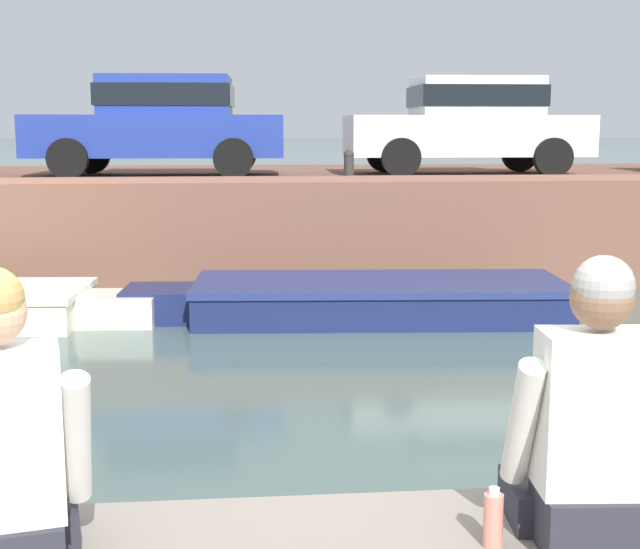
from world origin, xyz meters
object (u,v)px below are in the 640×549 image
object	(u,v)px
car_left_inner_blue	(161,122)
person_seated_right	(590,434)
boat_moored_central_navy	(362,299)
person_seated_left	(1,459)
bottle_drink	(493,520)
car_centre_white	(469,122)
mooring_bollard_mid	(349,164)

from	to	relation	value
car_left_inner_blue	person_seated_right	xyz separation A→B (m)	(2.25, -11.60, -1.08)
boat_moored_central_navy	person_seated_right	bearing A→B (deg)	-92.91
boat_moored_central_navy	person_seated_left	xyz separation A→B (m)	(-2.25, -8.03, 1.10)
boat_moored_central_navy	bottle_drink	size ratio (longest dim) A/B	26.83
car_left_inner_blue	car_centre_white	distance (m)	4.90
mooring_bollard_mid	person_seated_left	xyz separation A→B (m)	(-2.33, -9.94, -0.47)
mooring_bollard_mid	person_seated_left	distance (m)	10.23
boat_moored_central_navy	person_seated_right	distance (m)	8.07
mooring_bollard_mid	person_seated_right	size ratio (longest dim) A/B	0.46
car_left_inner_blue	bottle_drink	distance (m)	11.85
car_centre_white	person_seated_right	world-z (taller)	car_centre_white
person_seated_left	bottle_drink	size ratio (longest dim) A/B	4.73
car_left_inner_blue	person_seated_left	bearing A→B (deg)	-88.01
car_left_inner_blue	person_seated_right	size ratio (longest dim) A/B	4.14
car_left_inner_blue	bottle_drink	xyz separation A→B (m)	(1.94, -11.61, -1.36)
person_seated_left	person_seated_right	bearing A→B (deg)	1.31
mooring_bollard_mid	bottle_drink	xyz separation A→B (m)	(-0.80, -9.91, -0.75)
car_centre_white	bottle_drink	world-z (taller)	car_centre_white
person_seated_left	bottle_drink	xyz separation A→B (m)	(1.53, 0.03, -0.28)
mooring_bollard_mid	bottle_drink	distance (m)	9.97
person_seated_left	person_seated_right	size ratio (longest dim) A/B	1.00
boat_moored_central_navy	person_seated_right	xyz separation A→B (m)	(-0.41, -7.99, 1.10)
car_left_inner_blue	car_centre_white	size ratio (longest dim) A/B	1.04
mooring_bollard_mid	car_left_inner_blue	bearing A→B (deg)	148.20
mooring_bollard_mid	person_seated_right	xyz separation A→B (m)	(-0.49, -9.90, -0.47)
car_centre_white	mooring_bollard_mid	size ratio (longest dim) A/B	8.63
person_seated_right	boat_moored_central_navy	bearing A→B (deg)	87.09
car_centre_white	person_seated_left	size ratio (longest dim) A/B	3.98
person_seated_right	bottle_drink	size ratio (longest dim) A/B	4.73
car_centre_white	mooring_bollard_mid	distance (m)	2.82
mooring_bollard_mid	bottle_drink	bearing A→B (deg)	-94.63
person_seated_left	car_centre_white	bearing A→B (deg)	68.87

